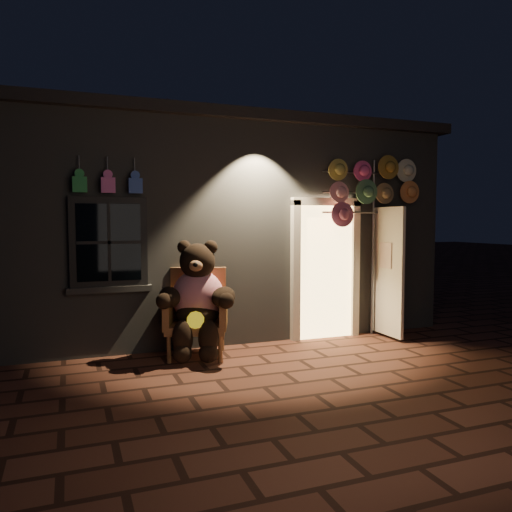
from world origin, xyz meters
TOP-DOWN VIEW (x-y plane):
  - ground at (0.00, 0.00)m, footprint 60.00×60.00m
  - shop_building at (0.00, 3.99)m, footprint 7.30×5.95m
  - wicker_armchair at (-0.78, 1.16)m, footprint 0.99×0.95m
  - teddy_bear at (-0.81, 1.02)m, footprint 1.07×0.99m
  - hat_rack at (2.05, 1.28)m, footprint 1.68×0.22m

SIDE VIEW (x-z plane):
  - ground at x=0.00m, z-range 0.00..0.00m
  - wicker_armchair at x=-0.78m, z-range 0.00..1.18m
  - teddy_bear at x=-0.81m, z-range 0.02..1.57m
  - shop_building at x=0.00m, z-range -0.02..3.49m
  - hat_rack at x=2.05m, z-range 0.95..3.76m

